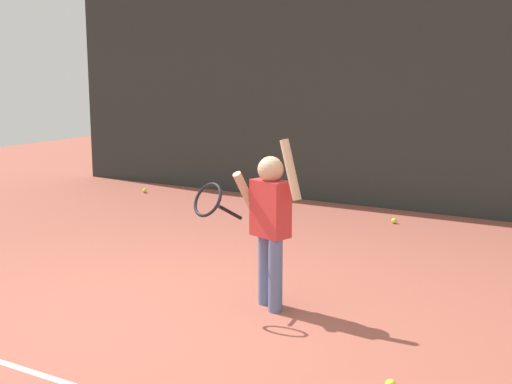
# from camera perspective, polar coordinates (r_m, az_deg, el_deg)

# --- Properties ---
(ground_plane) EXTENTS (20.00, 20.00, 0.00)m
(ground_plane) POSITION_cam_1_polar(r_m,az_deg,el_deg) (5.29, -7.90, -10.34)
(ground_plane) COLOR #9E5142
(court_line_baseline) EXTENTS (9.00, 0.05, 0.00)m
(court_line_baseline) POSITION_cam_1_polar(r_m,az_deg,el_deg) (4.50, -17.43, -14.59)
(court_line_baseline) COLOR white
(court_line_baseline) RESTS_ON ground
(back_fence_windscreen) EXTENTS (10.26, 0.08, 3.51)m
(back_fence_windscreen) POSITION_cam_1_polar(r_m,az_deg,el_deg) (9.08, 10.55, 9.66)
(back_fence_windscreen) COLOR #282D2B
(back_fence_windscreen) RESTS_ON ground
(fence_post_0) EXTENTS (0.09, 0.09, 3.66)m
(fence_post_0) POSITION_cam_1_polar(r_m,az_deg,el_deg) (11.79, -13.12, 10.11)
(fence_post_0) COLOR slate
(fence_post_0) RESTS_ON ground
(fence_post_1) EXTENTS (0.09, 0.09, 3.66)m
(fence_post_1) POSITION_cam_1_polar(r_m,az_deg,el_deg) (10.25, -2.74, 10.33)
(fence_post_1) COLOR slate
(fence_post_1) RESTS_ON ground
(fence_post_2) EXTENTS (0.09, 0.09, 3.66)m
(fence_post_2) POSITION_cam_1_polar(r_m,az_deg,el_deg) (9.14, 10.70, 10.13)
(fence_post_2) COLOR slate
(fence_post_2) RESTS_ON ground
(tennis_player) EXTENTS (0.84, 0.57, 1.35)m
(tennis_player) POSITION_cam_1_polar(r_m,az_deg,el_deg) (5.21, 0.99, -2.20)
(tennis_player) COLOR slate
(tennis_player) RESTS_ON ground
(tennis_ball_0) EXTENTS (0.07, 0.07, 0.07)m
(tennis_ball_0) POSITION_cam_1_polar(r_m,az_deg,el_deg) (8.34, 11.57, -2.40)
(tennis_ball_0) COLOR #CCE033
(tennis_ball_0) RESTS_ON ground
(tennis_ball_1) EXTENTS (0.07, 0.07, 0.07)m
(tennis_ball_1) POSITION_cam_1_polar(r_m,az_deg,el_deg) (10.27, -9.38, 0.11)
(tennis_ball_1) COLOR #CCE033
(tennis_ball_1) RESTS_ON ground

